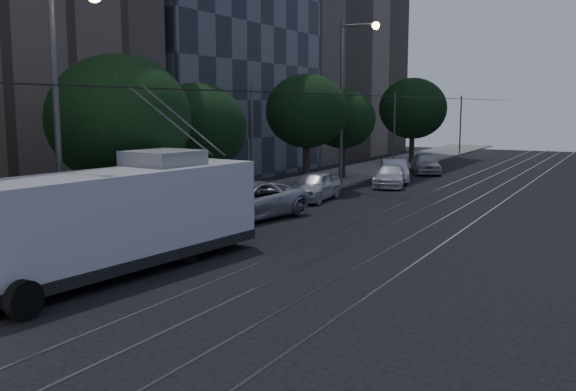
% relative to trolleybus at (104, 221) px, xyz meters
% --- Properties ---
extents(ground, '(120.00, 120.00, 0.00)m').
position_rel_trolleybus_xyz_m(ground, '(2.90, 2.08, -1.65)').
color(ground, black).
rests_on(ground, ground).
extents(sidewalk, '(5.00, 90.00, 0.15)m').
position_rel_trolleybus_xyz_m(sidewalk, '(-4.60, 22.08, -1.57)').
color(sidewalk, slate).
rests_on(sidewalk, ground).
extents(tram_rails, '(4.52, 90.00, 0.02)m').
position_rel_trolleybus_xyz_m(tram_rails, '(5.40, 22.08, -1.64)').
color(tram_rails, '#9C9CA4').
rests_on(tram_rails, ground).
extents(overhead_wires, '(2.23, 90.00, 6.00)m').
position_rel_trolleybus_xyz_m(overhead_wires, '(-2.07, 22.08, 1.82)').
color(overhead_wires, black).
rests_on(overhead_wires, ground).
extents(trolleybus, '(3.63, 12.04, 5.63)m').
position_rel_trolleybus_xyz_m(trolleybus, '(0.00, 0.00, 0.00)').
color(trolleybus, silver).
rests_on(trolleybus, ground).
extents(pickup_silver, '(3.83, 6.40, 1.66)m').
position_rel_trolleybus_xyz_m(pickup_silver, '(-1.40, 10.08, -0.82)').
color(pickup_silver, silver).
rests_on(pickup_silver, ground).
extents(car_white_a, '(2.22, 4.69, 1.55)m').
position_rel_trolleybus_xyz_m(car_white_a, '(-1.40, 16.70, -0.87)').
color(car_white_a, silver).
rests_on(car_white_a, ground).
extents(car_white_b, '(2.87, 4.88, 1.33)m').
position_rel_trolleybus_xyz_m(car_white_b, '(0.20, 24.19, -0.98)').
color(car_white_b, silver).
rests_on(car_white_b, ground).
extents(car_white_c, '(3.30, 4.75, 1.49)m').
position_rel_trolleybus_xyz_m(car_white_c, '(-0.41, 26.58, -0.91)').
color(car_white_c, silver).
rests_on(car_white_c, ground).
extents(car_white_d, '(3.58, 4.96, 1.57)m').
position_rel_trolleybus_xyz_m(car_white_d, '(-0.10, 32.66, -0.86)').
color(car_white_d, '#BCBCC0').
rests_on(car_white_d, ground).
extents(tree_1, '(5.45, 5.45, 6.96)m').
position_rel_trolleybus_xyz_m(tree_1, '(-3.60, 4.57, 2.85)').
color(tree_1, black).
rests_on(tree_1, ground).
extents(tree_2, '(4.56, 4.56, 6.07)m').
position_rel_trolleybus_xyz_m(tree_2, '(-4.10, 10.08, 2.35)').
color(tree_2, black).
rests_on(tree_2, ground).
extents(tree_3, '(4.82, 4.82, 6.87)m').
position_rel_trolleybus_xyz_m(tree_3, '(-3.60, 20.11, 3.04)').
color(tree_3, black).
rests_on(tree_3, ground).
extents(tree_4, '(4.46, 4.46, 6.14)m').
position_rel_trolleybus_xyz_m(tree_4, '(-3.93, 26.08, 2.47)').
color(tree_4, black).
rests_on(tree_4, ground).
extents(tree_5, '(5.79, 5.79, 7.37)m').
position_rel_trolleybus_xyz_m(tree_5, '(-3.60, 40.11, 3.10)').
color(tree_5, black).
rests_on(tree_5, ground).
extents(streetlamp_near, '(2.15, 0.44, 8.70)m').
position_rel_trolleybus_xyz_m(streetlamp_near, '(-2.16, 0.69, 3.67)').
color(streetlamp_near, '#5D5D5F').
rests_on(streetlamp_near, ground).
extents(streetlamp_far, '(2.44, 0.44, 10.12)m').
position_rel_trolleybus_xyz_m(streetlamp_far, '(-1.88, 22.18, 4.44)').
color(streetlamp_far, '#5D5D5F').
rests_on(streetlamp_far, ground).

